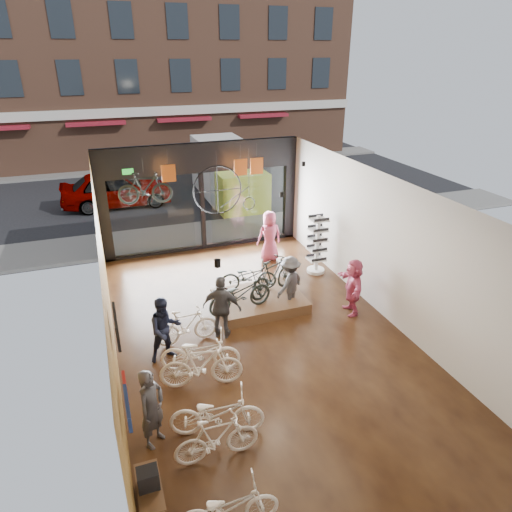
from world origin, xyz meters
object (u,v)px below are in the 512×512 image
customer_3 (290,283)px  customer_5 (353,286)px  street_car (117,189)px  customer_0 (152,408)px  floor_bike_4 (200,352)px  display_bike_right (249,276)px  display_platform (260,301)px  customer_4 (269,236)px  box_truck (230,174)px  floor_bike_3 (201,365)px  sunglasses_rack (317,244)px  display_bike_mid (273,276)px  floor_bike_5 (187,326)px  floor_bike_0 (228,508)px  customer_1 (165,329)px  display_bike_left (240,294)px  penny_farthing (228,191)px  customer_2 (222,308)px  hung_bike (145,188)px  floor_bike_1 (217,438)px  floor_bike_2 (217,413)px

customer_3 → customer_5: (1.50, -0.81, 0.03)m
street_car → customer_0: (-0.41, -14.57, -0.03)m
floor_bike_4 → display_bike_right: bearing=-20.9°
display_platform → customer_4: size_ratio=1.38×
street_car → box_truck: size_ratio=0.73×
floor_bike_3 → sunglasses_rack: sunglasses_rack is taller
display_bike_mid → floor_bike_5: bearing=84.8°
display_platform → sunglasses_rack: sunglasses_rack is taller
floor_bike_4 → floor_bike_5: bearing=20.2°
display_bike_right → customer_4: size_ratio=0.92×
display_bike_right → box_truck: bearing=-0.5°
display_platform → customer_0: (-3.50, -3.97, 0.65)m
floor_bike_0 → customer_1: 4.50m
box_truck → floor_bike_4: 12.55m
floor_bike_0 → customer_0: size_ratio=0.98×
display_bike_left → penny_farthing: size_ratio=0.91×
display_platform → customer_5: size_ratio=1.51×
customer_1 → customer_0: bearing=-115.3°
display_bike_left → penny_farthing: penny_farthing is taller
floor_bike_0 → floor_bike_4: floor_bike_4 is taller
floor_bike_4 → customer_2: 1.42m
display_bike_right → customer_1: customer_1 is taller
floor_bike_5 → display_platform: floor_bike_5 is taller
customer_0 → floor_bike_3: bearing=0.9°
display_platform → display_bike_mid: display_bike_mid is taller
box_truck → customer_5: box_truck is taller
street_car → penny_farthing: 8.28m
box_truck → floor_bike_4: box_truck is taller
display_platform → hung_bike: 4.71m
customer_1 → hung_bike: size_ratio=1.02×
box_truck → display_platform: bearing=-101.8°
customer_5 → penny_farthing: size_ratio=0.79×
box_truck → customer_2: size_ratio=3.99×
customer_1 → customer_3: customer_1 is taller
display_bike_mid → customer_2: (-1.81, -1.16, 0.01)m
display_bike_left → display_bike_right: size_ratio=1.14×
floor_bike_0 → display_platform: floor_bike_0 is taller
display_platform → penny_farthing: penny_farthing is taller
floor_bike_1 → customer_0: (-0.99, 0.74, 0.34)m
box_truck → display_bike_mid: (-1.58, -9.54, -0.48)m
box_truck → floor_bike_5: bearing=-111.9°
street_car → display_bike_left: street_car is taller
customer_1 → customer_4: (4.23, 4.34, 0.07)m
floor_bike_2 → floor_bike_5: (0.06, 3.08, -0.00)m
display_bike_left → customer_5: bearing=-113.3°
display_bike_left → display_bike_right: 1.16m
display_bike_mid → floor_bike_4: bearing=103.2°
customer_1 → sunglasses_rack: sunglasses_rack is taller
display_bike_mid → display_bike_left: bearing=88.9°
floor_bike_0 → floor_bike_2: bearing=-4.6°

